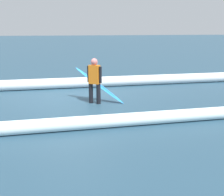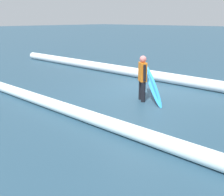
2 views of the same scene
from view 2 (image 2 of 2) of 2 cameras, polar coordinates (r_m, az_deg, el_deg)
The scene contains 5 objects.
ground_plane at distance 9.86m, azimuth 5.81°, elevation 1.23°, with size 189.88×189.88×0.00m, color #26455A.
surfer at distance 8.67m, azimuth 6.54°, elevation 4.67°, with size 0.43×0.37×1.48m.
surfboard at distance 8.83m, azimuth 8.58°, elevation 3.02°, with size 1.60×1.27×1.14m.
wave_crest_foreground at distance 10.89m, azimuth 17.56°, elevation 3.16°, with size 0.43×0.43×23.56m, color white.
wave_crest_midground at distance 6.65m, azimuth -2.63°, elevation -4.83°, with size 0.34×0.34×17.04m, color white.
Camera 2 is at (-5.69, 7.62, 2.59)m, focal length 42.75 mm.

